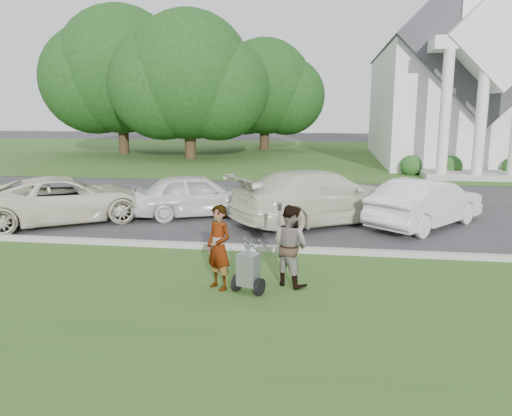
% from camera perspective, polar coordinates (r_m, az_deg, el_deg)
% --- Properties ---
extents(ground, '(120.00, 120.00, 0.00)m').
position_cam_1_polar(ground, '(11.41, 1.29, -5.80)').
color(ground, '#333335').
rests_on(ground, ground).
extents(grass_strip, '(80.00, 7.00, 0.01)m').
position_cam_1_polar(grass_strip, '(8.62, -1.25, -11.59)').
color(grass_strip, '#325A1E').
rests_on(grass_strip, ground).
extents(church_lawn, '(80.00, 30.00, 0.01)m').
position_cam_1_polar(church_lawn, '(37.99, 6.40, 6.18)').
color(church_lawn, '#325A1E').
rests_on(church_lawn, ground).
extents(curb, '(80.00, 0.18, 0.15)m').
position_cam_1_polar(curb, '(11.91, 1.62, -4.69)').
color(curb, '#9E9E93').
rests_on(curb, ground).
extents(church, '(9.19, 19.00, 24.10)m').
position_cam_1_polar(church, '(34.89, 21.83, 14.78)').
color(church, white).
rests_on(church, ground).
extents(tree_left, '(10.63, 8.40, 9.71)m').
position_cam_1_polar(tree_left, '(34.16, -7.72, 14.16)').
color(tree_left, '#332316').
rests_on(tree_left, ground).
extents(tree_far, '(11.64, 9.20, 10.73)m').
position_cam_1_polar(tree_far, '(39.04, -15.25, 14.36)').
color(tree_far, '#332316').
rests_on(tree_far, ground).
extents(tree_back, '(9.61, 7.60, 8.89)m').
position_cam_1_polar(tree_back, '(41.18, 0.97, 13.22)').
color(tree_back, '#332316').
rests_on(tree_back, ground).
extents(striping_cart, '(0.78, 1.18, 1.02)m').
position_cam_1_polar(striping_cart, '(9.22, -0.85, -7.15)').
color(striping_cart, black).
rests_on(striping_cart, ground).
extents(person_left, '(0.70, 0.66, 1.60)m').
position_cam_1_polar(person_left, '(9.34, -4.28, -4.60)').
color(person_left, '#999999').
rests_on(person_left, ground).
extents(person_right, '(0.96, 0.92, 1.57)m').
position_cam_1_polar(person_right, '(9.54, 3.92, -4.36)').
color(person_right, '#999999').
rests_on(person_right, ground).
extents(parking_meter_near, '(0.09, 0.08, 1.29)m').
position_cam_1_polar(parking_meter_near, '(11.25, 2.69, -1.76)').
color(parking_meter_near, '#919499').
rests_on(parking_meter_near, ground).
extents(car_a, '(5.38, 4.73, 1.38)m').
position_cam_1_polar(car_a, '(15.92, -20.92, 0.91)').
color(car_a, beige).
rests_on(car_a, ground).
extents(car_b, '(4.33, 3.06, 1.37)m').
position_cam_1_polar(car_b, '(15.80, -6.78, 1.49)').
color(car_b, white).
rests_on(car_b, ground).
extents(car_c, '(5.75, 4.95, 1.59)m').
position_cam_1_polar(car_c, '(14.85, 7.41, 1.27)').
color(car_c, beige).
rests_on(car_c, ground).
extents(car_d, '(3.80, 4.18, 1.39)m').
position_cam_1_polar(car_d, '(15.11, 18.84, 0.55)').
color(car_d, silver).
rests_on(car_d, ground).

